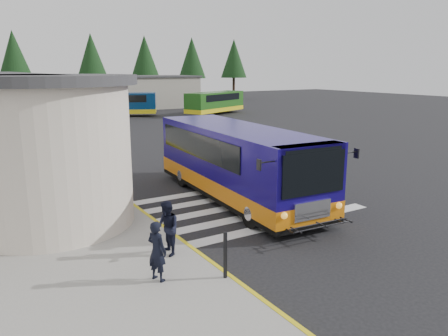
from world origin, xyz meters
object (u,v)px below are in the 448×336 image
far_bus_b (215,102)px  far_bus_a (117,103)px  transit_bus (237,165)px  bollard (225,255)px  pedestrian_b (167,228)px  pedestrian_a (157,251)px

far_bus_b → far_bus_a: bearing=46.6°
transit_bus → bollard: bearing=-121.5°
bollard → far_bus_b: far_bus_b is taller
pedestrian_b → far_bus_b: far_bus_b is taller
pedestrian_a → pedestrian_b: size_ratio=0.98×
far_bus_a → far_bus_b: far_bus_a is taller
pedestrian_a → bollard: bearing=-140.6°
far_bus_a → far_bus_b: 10.98m
transit_bus → pedestrian_b: size_ratio=6.88×
transit_bus → far_bus_b: 33.44m
pedestrian_a → pedestrian_b: (0.81, 1.22, 0.01)m
transit_bus → far_bus_a: transit_bus is taller
bollard → far_bus_a: far_bus_a is taller
pedestrian_a → bollard: size_ratio=1.27×
bollard → far_bus_a: (9.99, 38.73, 0.68)m
far_bus_b → bollard: bearing=126.0°
far_bus_a → far_bus_b: bearing=-85.1°
transit_bus → bollard: (-4.14, -5.82, -0.65)m
transit_bus → pedestrian_b: transit_bus is taller
pedestrian_a → far_bus_b: 40.66m
transit_bus → far_bus_b: bearing=64.9°
transit_bus → pedestrian_a: transit_bus is taller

